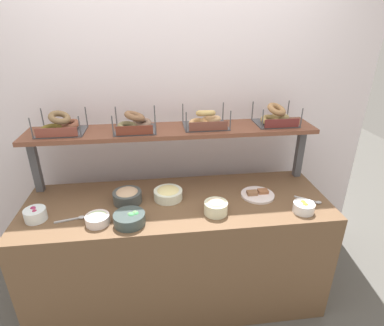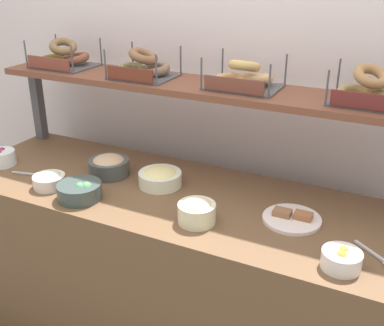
{
  "view_description": "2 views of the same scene",
  "coord_description": "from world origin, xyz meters",
  "px_view_note": "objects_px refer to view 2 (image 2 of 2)",
  "views": [
    {
      "loc": [
        -0.13,
        -1.81,
        1.97
      ],
      "look_at": [
        0.11,
        0.09,
        1.09
      ],
      "focal_mm": 29.1,
      "sensor_mm": 36.0,
      "label": 1
    },
    {
      "loc": [
        0.92,
        -1.62,
        1.81
      ],
      "look_at": [
        0.11,
        0.03,
        1.0
      ],
      "focal_mm": 44.1,
      "sensor_mm": 36.0,
      "label": 2
    }
  ],
  "objects_px": {
    "bowl_potato_salad": "(197,211)",
    "bagel_basket_plain": "(243,78)",
    "bowl_scallion_spread": "(49,180)",
    "bagel_basket_cinnamon_raisin": "(64,57)",
    "bowl_beet_salad": "(2,157)",
    "bagel_basket_poppy": "(143,67)",
    "bowl_veggie_mix": "(80,191)",
    "serving_spoon_near_plate": "(380,258)",
    "bowl_egg_salad": "(160,177)",
    "bagel_basket_everything": "(369,91)",
    "bowl_hummus": "(109,165)",
    "serving_spoon_by_edge": "(35,174)",
    "serving_plate_white": "(292,218)",
    "bowl_fruit_salad": "(341,259)"
  },
  "relations": [
    {
      "from": "bagel_basket_plain",
      "to": "bagel_basket_everything",
      "type": "relative_size",
      "value": 1.07
    },
    {
      "from": "bowl_scallion_spread",
      "to": "bowl_fruit_salad",
      "type": "distance_m",
      "value": 1.29
    },
    {
      "from": "bagel_basket_cinnamon_raisin",
      "to": "bagel_basket_poppy",
      "type": "bearing_deg",
      "value": -2.21
    },
    {
      "from": "serving_plate_white",
      "to": "bagel_basket_poppy",
      "type": "xyz_separation_m",
      "value": [
        -0.82,
        0.25,
        0.47
      ]
    },
    {
      "from": "bowl_beet_salad",
      "to": "bagel_basket_plain",
      "type": "distance_m",
      "value": 1.26
    },
    {
      "from": "bowl_egg_salad",
      "to": "serving_spoon_by_edge",
      "type": "height_order",
      "value": "bowl_egg_salad"
    },
    {
      "from": "bowl_hummus",
      "to": "bowl_egg_salad",
      "type": "bearing_deg",
      "value": 1.98
    },
    {
      "from": "serving_plate_white",
      "to": "bagel_basket_cinnamon_raisin",
      "type": "xyz_separation_m",
      "value": [
        -1.32,
        0.27,
        0.47
      ]
    },
    {
      "from": "bowl_beet_salad",
      "to": "serving_spoon_by_edge",
      "type": "bearing_deg",
      "value": -6.93
    },
    {
      "from": "bagel_basket_poppy",
      "to": "bagel_basket_plain",
      "type": "xyz_separation_m",
      "value": [
        0.49,
        0.02,
        -0.0
      ]
    },
    {
      "from": "serving_plate_white",
      "to": "serving_spoon_near_plate",
      "type": "distance_m",
      "value": 0.36
    },
    {
      "from": "bowl_scallion_spread",
      "to": "serving_spoon_by_edge",
      "type": "xyz_separation_m",
      "value": [
        -0.15,
        0.06,
        -0.03
      ]
    },
    {
      "from": "bagel_basket_poppy",
      "to": "bagel_basket_everything",
      "type": "height_order",
      "value": "bagel_basket_everything"
    },
    {
      "from": "bowl_beet_salad",
      "to": "serving_plate_white",
      "type": "relative_size",
      "value": 0.57
    },
    {
      "from": "bowl_potato_salad",
      "to": "bagel_basket_plain",
      "type": "height_order",
      "value": "bagel_basket_plain"
    },
    {
      "from": "serving_plate_white",
      "to": "serving_spoon_near_plate",
      "type": "relative_size",
      "value": 1.52
    },
    {
      "from": "bowl_fruit_salad",
      "to": "serving_spoon_by_edge",
      "type": "bearing_deg",
      "value": 176.34
    },
    {
      "from": "bowl_hummus",
      "to": "bagel_basket_plain",
      "type": "relative_size",
      "value": 0.62
    },
    {
      "from": "bowl_beet_salad",
      "to": "bowl_egg_salad",
      "type": "xyz_separation_m",
      "value": [
        0.82,
        0.15,
        0.0
      ]
    },
    {
      "from": "bowl_beet_salad",
      "to": "bagel_basket_poppy",
      "type": "height_order",
      "value": "bagel_basket_poppy"
    },
    {
      "from": "bagel_basket_everything",
      "to": "serving_spoon_near_plate",
      "type": "bearing_deg",
      "value": -68.52
    },
    {
      "from": "bowl_veggie_mix",
      "to": "bowl_beet_salad",
      "type": "xyz_separation_m",
      "value": [
        -0.58,
        0.11,
        0.0
      ]
    },
    {
      "from": "bowl_scallion_spread",
      "to": "serving_spoon_by_edge",
      "type": "bearing_deg",
      "value": 158.06
    },
    {
      "from": "serving_spoon_near_plate",
      "to": "bowl_hummus",
      "type": "bearing_deg",
      "value": 172.87
    },
    {
      "from": "bowl_veggie_mix",
      "to": "bowl_beet_salad",
      "type": "relative_size",
      "value": 1.45
    },
    {
      "from": "bagel_basket_poppy",
      "to": "bowl_fruit_salad",
      "type": "bearing_deg",
      "value": -24.71
    },
    {
      "from": "bowl_egg_salad",
      "to": "bagel_basket_poppy",
      "type": "height_order",
      "value": "bagel_basket_poppy"
    },
    {
      "from": "bowl_fruit_salad",
      "to": "bowl_egg_salad",
      "type": "xyz_separation_m",
      "value": [
        -0.85,
        0.27,
        0.01
      ]
    },
    {
      "from": "bowl_egg_salad",
      "to": "bowl_potato_salad",
      "type": "xyz_separation_m",
      "value": [
        0.29,
        -0.22,
        0.01
      ]
    },
    {
      "from": "serving_spoon_near_plate",
      "to": "bagel_basket_poppy",
      "type": "height_order",
      "value": "bagel_basket_poppy"
    },
    {
      "from": "bowl_egg_salad",
      "to": "bagel_basket_everything",
      "type": "relative_size",
      "value": 0.67
    },
    {
      "from": "bowl_egg_salad",
      "to": "bowl_potato_salad",
      "type": "distance_m",
      "value": 0.36
    },
    {
      "from": "bowl_scallion_spread",
      "to": "bowl_potato_salad",
      "type": "relative_size",
      "value": 0.97
    },
    {
      "from": "bowl_scallion_spread",
      "to": "bowl_fruit_salad",
      "type": "height_order",
      "value": "bowl_fruit_salad"
    },
    {
      "from": "bowl_veggie_mix",
      "to": "bowl_egg_salad",
      "type": "bearing_deg",
      "value": 47.09
    },
    {
      "from": "bowl_egg_salad",
      "to": "bagel_basket_everything",
      "type": "bearing_deg",
      "value": 16.5
    },
    {
      "from": "bowl_beet_salad",
      "to": "bagel_basket_cinnamon_raisin",
      "type": "height_order",
      "value": "bagel_basket_cinnamon_raisin"
    },
    {
      "from": "bowl_hummus",
      "to": "serving_spoon_near_plate",
      "type": "bearing_deg",
      "value": -7.13
    },
    {
      "from": "bagel_basket_plain",
      "to": "serving_spoon_near_plate",
      "type": "bearing_deg",
      "value": -30.84
    },
    {
      "from": "bowl_fruit_salad",
      "to": "serving_spoon_by_edge",
      "type": "xyz_separation_m",
      "value": [
        -1.44,
        0.09,
        -0.03
      ]
    },
    {
      "from": "bowl_scallion_spread",
      "to": "bagel_basket_cinnamon_raisin",
      "type": "relative_size",
      "value": 0.47
    },
    {
      "from": "bowl_hummus",
      "to": "bagel_basket_everything",
      "type": "distance_m",
      "value": 1.19
    },
    {
      "from": "bowl_veggie_mix",
      "to": "bagel_basket_plain",
      "type": "bearing_deg",
      "value": 43.12
    },
    {
      "from": "bowl_potato_salad",
      "to": "bagel_basket_everything",
      "type": "relative_size",
      "value": 0.52
    },
    {
      "from": "bowl_scallion_spread",
      "to": "bagel_basket_plain",
      "type": "xyz_separation_m",
      "value": [
        0.73,
        0.48,
        0.44
      ]
    },
    {
      "from": "bowl_potato_salad",
      "to": "serving_plate_white",
      "type": "relative_size",
      "value": 0.65
    },
    {
      "from": "bowl_egg_salad",
      "to": "bowl_potato_salad",
      "type": "bearing_deg",
      "value": -36.98
    },
    {
      "from": "bagel_basket_plain",
      "to": "bagel_basket_everything",
      "type": "distance_m",
      "value": 0.52
    },
    {
      "from": "bagel_basket_plain",
      "to": "bowl_veggie_mix",
      "type": "bearing_deg",
      "value": -136.88
    },
    {
      "from": "bowl_potato_salad",
      "to": "serving_spoon_by_edge",
      "type": "xyz_separation_m",
      "value": [
        -0.88,
        0.04,
        -0.04
      ]
    }
  ]
}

